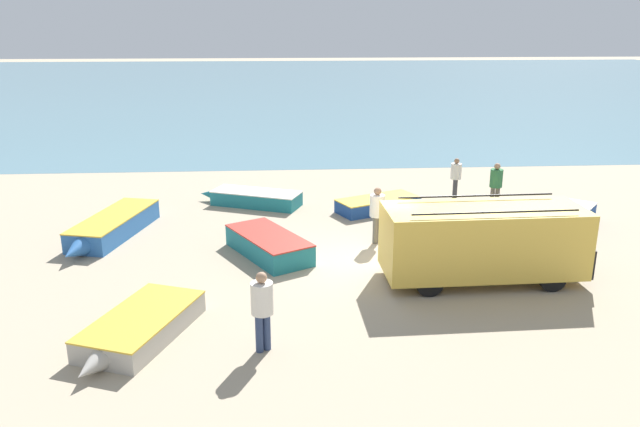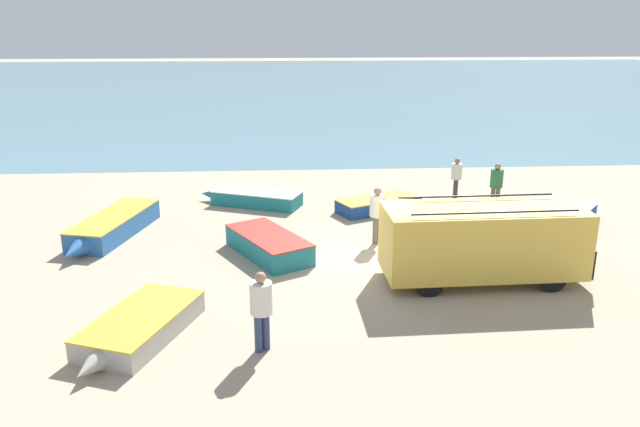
# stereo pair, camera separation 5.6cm
# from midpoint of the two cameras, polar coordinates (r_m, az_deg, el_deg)

# --- Properties ---
(ground_plane) EXTENTS (200.00, 200.00, 0.00)m
(ground_plane) POSITION_cam_midpoint_polar(r_m,az_deg,el_deg) (18.40, 4.42, -4.60)
(ground_plane) COLOR tan
(sea_water) EXTENTS (120.00, 80.00, 0.01)m
(sea_water) POSITION_cam_midpoint_polar(r_m,az_deg,el_deg) (69.27, -1.53, 11.70)
(sea_water) COLOR slate
(sea_water) RESTS_ON ground_plane
(parked_van) EXTENTS (5.47, 2.13, 2.21)m
(parked_van) POSITION_cam_midpoint_polar(r_m,az_deg,el_deg) (17.39, 14.80, -2.41)
(parked_van) COLOR gold
(parked_van) RESTS_ON ground_plane
(fishing_rowboat_0) EXTENTS (3.43, 3.83, 0.63)m
(fishing_rowboat_0) POSITION_cam_midpoint_polar(r_m,az_deg,el_deg) (22.58, 21.40, -0.72)
(fishing_rowboat_0) COLOR navy
(fishing_rowboat_0) RESTS_ON ground_plane
(fishing_rowboat_1) EXTENTS (2.77, 3.84, 0.66)m
(fishing_rowboat_1) POSITION_cam_midpoint_polar(r_m,az_deg,el_deg) (19.07, -4.84, -2.74)
(fishing_rowboat_1) COLOR #1E757F
(fishing_rowboat_1) RESTS_ON ground_plane
(fishing_rowboat_2) EXTENTS (3.70, 2.39, 0.51)m
(fishing_rowboat_2) POSITION_cam_midpoint_polar(r_m,az_deg,el_deg) (23.41, 5.60, 0.88)
(fishing_rowboat_2) COLOR navy
(fishing_rowboat_2) RESTS_ON ground_plane
(fishing_rowboat_3) EXTENTS (2.30, 5.06, 0.67)m
(fishing_rowboat_3) POSITION_cam_midpoint_polar(r_m,az_deg,el_deg) (21.61, -18.43, -1.14)
(fishing_rowboat_3) COLOR #2D66AD
(fishing_rowboat_3) RESTS_ON ground_plane
(fishing_rowboat_4) EXTENTS (2.60, 3.94, 0.53)m
(fishing_rowboat_4) POSITION_cam_midpoint_polar(r_m,az_deg,el_deg) (14.78, -16.12, -9.91)
(fishing_rowboat_4) COLOR #ADA89E
(fishing_rowboat_4) RESTS_ON ground_plane
(fishing_rowboat_5) EXTENTS (4.11, 2.42, 0.56)m
(fishing_rowboat_5) POSITION_cam_midpoint_polar(r_m,az_deg,el_deg) (24.12, -6.05, 1.43)
(fishing_rowboat_5) COLOR #1E757F
(fishing_rowboat_5) RESTS_ON ground_plane
(fisherman_0) EXTENTS (0.42, 0.42, 1.61)m
(fisherman_0) POSITION_cam_midpoint_polar(r_m,az_deg,el_deg) (25.36, 12.43, 3.51)
(fisherman_0) COLOR #38383D
(fisherman_0) RESTS_ON ground_plane
(fisherman_1) EXTENTS (0.48, 0.48, 1.82)m
(fisherman_1) POSITION_cam_midpoint_polar(r_m,az_deg,el_deg) (19.78, 5.33, 0.31)
(fisherman_1) COLOR #5B564C
(fisherman_1) RESTS_ON ground_plane
(fisherman_2) EXTENTS (0.46, 0.46, 1.76)m
(fisherman_2) POSITION_cam_midpoint_polar(r_m,az_deg,el_deg) (24.18, 15.90, 2.79)
(fisherman_2) COLOR #5B564C
(fisherman_2) RESTS_ON ground_plane
(fisherman_3) EXTENTS (0.48, 0.48, 1.83)m
(fisherman_3) POSITION_cam_midpoint_polar(r_m,az_deg,el_deg) (13.39, -5.27, -8.26)
(fisherman_3) COLOR navy
(fisherman_3) RESTS_ON ground_plane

